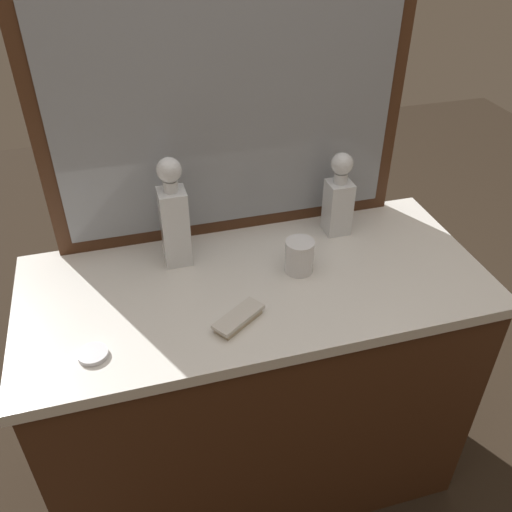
{
  "coord_description": "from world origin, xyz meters",
  "views": [
    {
      "loc": [
        -0.3,
        -1.08,
        1.72
      ],
      "look_at": [
        0.0,
        0.0,
        0.91
      ],
      "focal_mm": 37.99,
      "sensor_mm": 36.0,
      "label": 1
    }
  ],
  "objects_px": {
    "crystal_tumbler_front": "(299,257)",
    "crystal_decanter_far_right": "(175,222)",
    "silver_brush_right": "(239,318)",
    "crystal_decanter_rear": "(338,202)",
    "porcelain_dish": "(93,354)"
  },
  "relations": [
    {
      "from": "crystal_tumbler_front",
      "to": "crystal_decanter_far_right",
      "type": "bearing_deg",
      "value": 156.54
    },
    {
      "from": "crystal_tumbler_front",
      "to": "silver_brush_right",
      "type": "relative_size",
      "value": 0.65
    },
    {
      "from": "crystal_decanter_rear",
      "to": "crystal_decanter_far_right",
      "type": "bearing_deg",
      "value": -177.44
    },
    {
      "from": "crystal_tumbler_front",
      "to": "silver_brush_right",
      "type": "bearing_deg",
      "value": -142.98
    },
    {
      "from": "crystal_decanter_rear",
      "to": "porcelain_dish",
      "type": "distance_m",
      "value": 0.8
    },
    {
      "from": "crystal_decanter_rear",
      "to": "porcelain_dish",
      "type": "height_order",
      "value": "crystal_decanter_rear"
    },
    {
      "from": "crystal_decanter_far_right",
      "to": "crystal_tumbler_front",
      "type": "height_order",
      "value": "crystal_decanter_far_right"
    },
    {
      "from": "crystal_decanter_rear",
      "to": "porcelain_dish",
      "type": "relative_size",
      "value": 3.68
    },
    {
      "from": "crystal_decanter_rear",
      "to": "crystal_tumbler_front",
      "type": "bearing_deg",
      "value": -137.92
    },
    {
      "from": "crystal_tumbler_front",
      "to": "porcelain_dish",
      "type": "xyz_separation_m",
      "value": [
        -0.55,
        -0.17,
        -0.04
      ]
    },
    {
      "from": "crystal_decanter_far_right",
      "to": "silver_brush_right",
      "type": "bearing_deg",
      "value": -71.07
    },
    {
      "from": "silver_brush_right",
      "to": "crystal_decanter_rear",
      "type": "bearing_deg",
      "value": 39.4
    },
    {
      "from": "crystal_decanter_far_right",
      "to": "crystal_decanter_rear",
      "type": "distance_m",
      "value": 0.48
    },
    {
      "from": "silver_brush_right",
      "to": "porcelain_dish",
      "type": "xyz_separation_m",
      "value": [
        -0.34,
        -0.02,
        -0.01
      ]
    },
    {
      "from": "crystal_tumbler_front",
      "to": "porcelain_dish",
      "type": "height_order",
      "value": "crystal_tumbler_front"
    }
  ]
}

